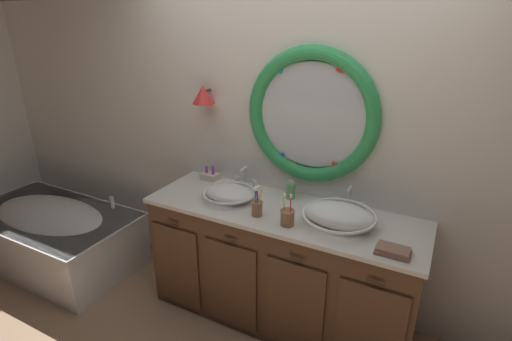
{
  "coord_description": "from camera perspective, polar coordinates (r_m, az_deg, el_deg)",
  "views": [
    {
      "loc": [
        0.98,
        -1.92,
        2.14
      ],
      "look_at": [
        -0.15,
        0.25,
        1.16
      ],
      "focal_mm": 27.08,
      "sensor_mm": 36.0,
      "label": 1
    }
  ],
  "objects": [
    {
      "name": "faucet_set_left",
      "position": [
        2.97,
        -1.52,
        -1.27
      ],
      "size": [
        0.21,
        0.12,
        0.17
      ],
      "color": "silver",
      "rests_on": "vanity_counter"
    },
    {
      "name": "toothbrush_holder_right",
      "position": [
        2.45,
        4.66,
        -6.85
      ],
      "size": [
        0.1,
        0.1,
        0.22
      ],
      "color": "#996647",
      "rests_on": "vanity_counter"
    },
    {
      "name": "back_wall_assembly",
      "position": [
        2.81,
        6.06,
        4.77
      ],
      "size": [
        6.4,
        0.26,
        2.6
      ],
      "color": "silver",
      "rests_on": "ground_plane"
    },
    {
      "name": "bathtub",
      "position": [
        4.01,
        -27.81,
        -8.07
      ],
      "size": [
        1.56,
        0.85,
        0.61
      ],
      "color": "white",
      "rests_on": "ground_plane"
    },
    {
      "name": "sink_basin_left",
      "position": [
        2.78,
        -3.99,
        -3.29
      ],
      "size": [
        0.39,
        0.39,
        0.1
      ],
      "color": "white",
      "rests_on": "vanity_counter"
    },
    {
      "name": "faucet_set_right",
      "position": [
        2.71,
        13.62,
        -4.29
      ],
      "size": [
        0.23,
        0.12,
        0.17
      ],
      "color": "silver",
      "rests_on": "vanity_counter"
    },
    {
      "name": "folded_hand_towel",
      "position": [
        2.32,
        19.57,
        -11.12
      ],
      "size": [
        0.19,
        0.12,
        0.04
      ],
      "color": "#936B56",
      "rests_on": "vanity_counter"
    },
    {
      "name": "sink_basin_right",
      "position": [
        2.49,
        12.16,
        -6.47
      ],
      "size": [
        0.47,
        0.47,
        0.14
      ],
      "color": "white",
      "rests_on": "vanity_counter"
    },
    {
      "name": "soap_dispenser",
      "position": [
        2.8,
        5.13,
        -2.93
      ],
      "size": [
        0.07,
        0.07,
        0.15
      ],
      "color": "#6BAD66",
      "rests_on": "vanity_counter"
    },
    {
      "name": "toiletry_basket",
      "position": [
        3.15,
        -6.8,
        -0.75
      ],
      "size": [
        0.14,
        0.1,
        0.12
      ],
      "color": "beige",
      "rests_on": "vanity_counter"
    },
    {
      "name": "vanity_counter",
      "position": [
        2.9,
        3.59,
        -13.71
      ],
      "size": [
        1.92,
        0.65,
        0.91
      ],
      "color": "brown",
      "rests_on": "ground_plane"
    },
    {
      "name": "toothbrush_holder_left",
      "position": [
        2.55,
        0.15,
        -5.42
      ],
      "size": [
        0.08,
        0.08,
        0.22
      ],
      "color": "#996647",
      "rests_on": "vanity_counter"
    },
    {
      "name": "ground_plane",
      "position": [
        3.03,
        0.4,
        -22.93
      ],
      "size": [
        14.0,
        14.0,
        0.0
      ],
      "primitive_type": "plane",
      "color": "tan"
    }
  ]
}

